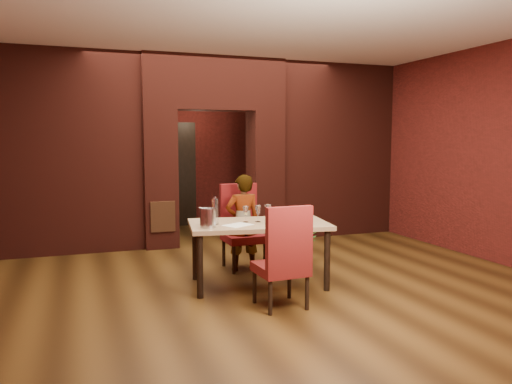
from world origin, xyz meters
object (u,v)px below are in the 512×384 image
dining_table (259,254)px  chair_near (280,256)px  water_bottle (215,211)px  wine_glass_b (258,214)px  wine_glass_a (246,214)px  wine_bucket (208,218)px  wine_glass_c (268,213)px  person_seated (243,223)px  potted_plant (303,245)px  chair_far (244,227)px

dining_table → chair_near: size_ratio=1.50×
water_bottle → wine_glass_b: bearing=-2.0°
chair_near → wine_glass_a: bearing=-86.8°
wine_glass_a → wine_bucket: (-0.53, -0.21, 0.01)m
chair_near → wine_bucket: 0.99m
wine_glass_b → dining_table: bearing=-95.1°
chair_near → wine_glass_c: size_ratio=5.34×
chair_near → person_seated: (0.10, 1.58, 0.11)m
wine_glass_b → potted_plant: 1.56m
chair_far → water_bottle: 1.05m
wine_bucket → wine_glass_b: bearing=14.1°
wine_glass_b → water_bottle: (-0.54, 0.02, 0.06)m
wine_glass_b → wine_glass_c: 0.14m
chair_near → wine_bucket: bearing=-50.6°
chair_far → wine_glass_c: bearing=-87.2°
person_seated → water_bottle: person_seated is taller
water_bottle → potted_plant: 1.98m
person_seated → wine_bucket: bearing=53.1°
chair_near → wine_bucket: chair_near is taller
wine_glass_a → wine_bucket: wine_bucket is taller
dining_table → wine_glass_b: wine_glass_b is taller
wine_glass_a → wine_bucket: bearing=-158.8°
person_seated → water_bottle: size_ratio=4.00×
dining_table → wine_glass_a: size_ratio=8.47×
chair_near → person_seated: bearing=-96.0°
person_seated → wine_glass_a: person_seated is taller
dining_table → wine_glass_c: (0.14, 0.04, 0.50)m
dining_table → wine_glass_c: 0.52m
dining_table → wine_glass_b: bearing=93.9°
dining_table → wine_glass_a: bearing=164.9°
person_seated → chair_near: bearing=88.6°
dining_table → wine_bucket: size_ratio=7.42×
wine_bucket → potted_plant: 2.17m
chair_far → wine_bucket: size_ratio=5.20×
dining_table → person_seated: 0.79m
person_seated → wine_glass_a: bearing=76.8°
wine_glass_b → water_bottle: size_ratio=0.62×
chair_far → wine_glass_b: chair_far is taller
chair_near → person_seated: size_ratio=0.84×
wine_glass_a → wine_glass_c: bearing=-5.1°
chair_near → wine_glass_b: 0.93m
wine_glass_a → wine_bucket: 0.57m
dining_table → chair_near: (-0.06, -0.84, 0.17)m
dining_table → potted_plant: (1.07, 0.96, -0.17)m
person_seated → chair_far: bearing=-115.7°
potted_plant → water_bottle: bearing=-150.4°
person_seated → wine_glass_a: 0.74m
wine_glass_b → water_bottle: bearing=178.0°
water_bottle → chair_far: bearing=51.0°
chair_far → wine_glass_a: chair_far is taller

